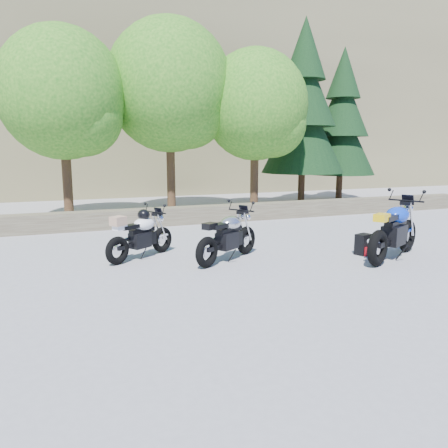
{
  "coord_description": "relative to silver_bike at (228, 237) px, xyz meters",
  "views": [
    {
      "loc": [
        -2.76,
        -6.79,
        2.2
      ],
      "look_at": [
        0.2,
        1.0,
        0.75
      ],
      "focal_mm": 35.0,
      "sensor_mm": 36.0,
      "label": 1
    }
  ],
  "objects": [
    {
      "name": "hillside",
      "position": [
        2.69,
        26.93,
        7.03
      ],
      "size": [
        80.0,
        30.0,
        15.0
      ],
      "primitive_type": "cube",
      "color": "brown",
      "rests_on": "ground"
    },
    {
      "name": "tree_decid_right",
      "position": [
        3.4,
        5.87,
        3.03
      ],
      "size": [
        3.54,
        3.54,
        5.41
      ],
      "color": "#382314",
      "rests_on": "ground"
    },
    {
      "name": "blue_bike",
      "position": [
        3.18,
        -1.04,
        0.09
      ],
      "size": [
        2.09,
        1.21,
        1.14
      ],
      "rotation": [
        0.0,
        0.0,
        0.48
      ],
      "color": "black",
      "rests_on": "ground"
    },
    {
      "name": "silver_bike",
      "position": [
        0.0,
        0.0,
        0.0
      ],
      "size": [
        1.69,
        1.18,
        0.97
      ],
      "rotation": [
        0.0,
        0.0,
        0.58
      ],
      "color": "black",
      "rests_on": "ground"
    },
    {
      "name": "conifer_far",
      "position": [
        8.09,
        7.73,
        2.8
      ],
      "size": [
        2.82,
        2.82,
        6.27
      ],
      "color": "#382314",
      "rests_on": "ground"
    },
    {
      "name": "white_bike",
      "position": [
        -1.59,
        0.78,
        0.02
      ],
      "size": [
        1.56,
        1.11,
        0.99
      ],
      "rotation": [
        0.0,
        0.0,
        0.59
      ],
      "color": "black",
      "rests_on": "ground"
    },
    {
      "name": "stone_wall",
      "position": [
        -0.31,
        4.43,
        -0.22
      ],
      "size": [
        22.0,
        0.55,
        0.5
      ],
      "primitive_type": "cube",
      "color": "brown",
      "rests_on": "ground"
    },
    {
      "name": "conifer_near",
      "position": [
        5.89,
        7.13,
        3.21
      ],
      "size": [
        3.17,
        3.17,
        7.06
      ],
      "color": "#382314",
      "rests_on": "ground"
    },
    {
      "name": "tree_decid_mid",
      "position": [
        0.6,
        6.47,
        3.57
      ],
      "size": [
        4.08,
        4.08,
        6.24
      ],
      "color": "#382314",
      "rests_on": "ground"
    },
    {
      "name": "backpack",
      "position": [
        2.82,
        -0.57,
        -0.26
      ],
      "size": [
        0.38,
        0.35,
        0.44
      ],
      "rotation": [
        0.0,
        0.0,
        0.32
      ],
      "color": "black",
      "rests_on": "ground"
    },
    {
      "name": "tree_decid_left",
      "position": [
        -2.7,
        6.07,
        3.16
      ],
      "size": [
        3.67,
        3.67,
        5.62
      ],
      "color": "#382314",
      "rests_on": "ground"
    },
    {
      "name": "ground",
      "position": [
        -0.31,
        -1.07,
        -0.47
      ],
      "size": [
        90.0,
        90.0,
        0.0
      ],
      "primitive_type": "plane",
      "color": "gray",
      "rests_on": "ground"
    }
  ]
}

